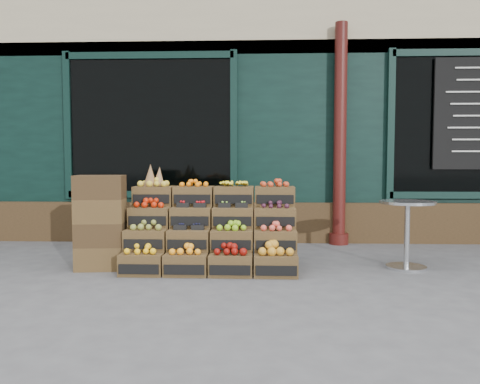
{
  "coord_description": "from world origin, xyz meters",
  "views": [
    {
      "loc": [
        0.02,
        -4.82,
        1.2
      ],
      "look_at": [
        -0.2,
        0.7,
        0.85
      ],
      "focal_mm": 35.0,
      "sensor_mm": 36.0,
      "label": 1
    }
  ],
  "objects": [
    {
      "name": "crate_display",
      "position": [
        -0.51,
        0.47,
        0.36
      ],
      "size": [
        1.9,
        0.93,
        1.18
      ],
      "rotation": [
        0.0,
        0.0,
        -0.01
      ],
      "color": "#4E3A1F",
      "rests_on": "ground"
    },
    {
      "name": "shop_facade",
      "position": [
        0.0,
        5.11,
        2.4
      ],
      "size": [
        12.0,
        6.24,
        4.8
      ],
      "color": "black",
      "rests_on": "ground"
    },
    {
      "name": "shopkeeper",
      "position": [
        -1.93,
        2.68,
        0.95
      ],
      "size": [
        0.76,
        0.57,
        1.91
      ],
      "primitive_type": "imported",
      "rotation": [
        0.0,
        0.0,
        2.97
      ],
      "color": "#164D28",
      "rests_on": "ground"
    },
    {
      "name": "ground",
      "position": [
        0.0,
        0.0,
        0.0
      ],
      "size": [
        60.0,
        60.0,
        0.0
      ],
      "primitive_type": "plane",
      "color": "#4E4E51",
      "rests_on": "ground"
    },
    {
      "name": "spare_crates",
      "position": [
        -1.76,
        0.34,
        0.53
      ],
      "size": [
        0.57,
        0.43,
        1.06
      ],
      "rotation": [
        0.0,
        0.0,
        0.12
      ],
      "color": "#4E3A1F",
      "rests_on": "ground"
    },
    {
      "name": "bistro_table",
      "position": [
        1.69,
        0.48,
        0.48
      ],
      "size": [
        0.61,
        0.61,
        0.77
      ],
      "rotation": [
        0.0,
        0.0,
        0.29
      ],
      "color": "silver",
      "rests_on": "ground"
    }
  ]
}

